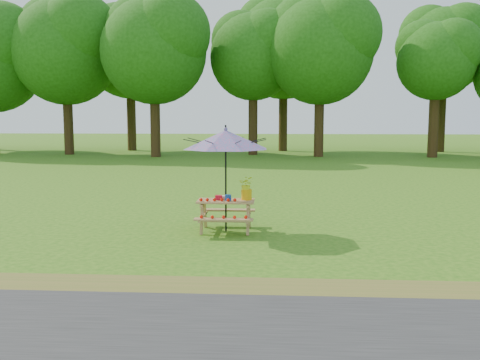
{
  "coord_description": "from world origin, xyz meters",
  "views": [
    {
      "loc": [
        -0.63,
        -10.07,
        2.46
      ],
      "look_at": [
        -1.33,
        1.04,
        1.1
      ],
      "focal_mm": 40.0,
      "sensor_mm": 36.0,
      "label": 1
    }
  ],
  "objects": [
    {
      "name": "patio_umbrella",
      "position": [
        -1.63,
        1.04,
        1.95
      ],
      "size": [
        2.37,
        2.37,
        2.25
      ],
      "color": "black",
      "rests_on": "ground"
    },
    {
      "name": "produce_bins",
      "position": [
        -1.66,
        1.04,
        0.72
      ],
      "size": [
        0.35,
        0.38,
        0.13
      ],
      "color": "red",
      "rests_on": "picnic_table"
    },
    {
      "name": "treeline",
      "position": [
        0.0,
        22.0,
        8.0
      ],
      "size": [
        60.0,
        12.0,
        16.0
      ],
      "primitive_type": null,
      "color": "#1C530E",
      "rests_on": "ground"
    },
    {
      "name": "drygrass_strip",
      "position": [
        0.0,
        -2.8,
        0.0
      ],
      "size": [
        120.0,
        1.2,
        0.01
      ],
      "primitive_type": "cube",
      "color": "olive",
      "rests_on": "ground"
    },
    {
      "name": "picnic_table",
      "position": [
        -1.63,
        1.04,
        0.33
      ],
      "size": [
        1.2,
        1.32,
        0.67
      ],
      "color": "#986344",
      "rests_on": "ground"
    },
    {
      "name": "flower_bucket",
      "position": [
        -1.19,
        1.11,
        0.94
      ],
      "size": [
        0.31,
        0.28,
        0.5
      ],
      "color": "#EBAD0C",
      "rests_on": "picnic_table"
    },
    {
      "name": "ground",
      "position": [
        0.0,
        0.0,
        0.0
      ],
      "size": [
        120.0,
        120.0,
        0.0
      ],
      "primitive_type": "plane",
      "color": "#2D6713",
      "rests_on": "ground"
    },
    {
      "name": "tomatoes_row",
      "position": [
        -1.78,
        0.86,
        0.71
      ],
      "size": [
        0.77,
        0.13,
        0.07
      ],
      "primitive_type": null,
      "color": "red",
      "rests_on": "picnic_table"
    }
  ]
}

